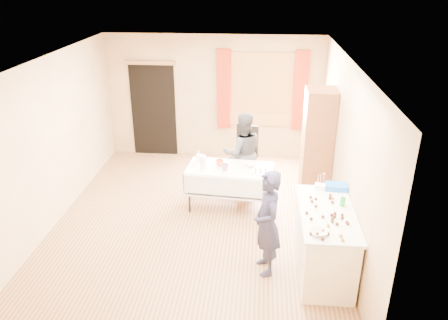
# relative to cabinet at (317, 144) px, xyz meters

# --- Properties ---
(floor) EXTENTS (4.50, 5.50, 0.02)m
(floor) POSITION_rel_cabinet_xyz_m (-1.99, -1.10, -0.99)
(floor) COLOR #9E7047
(floor) RESTS_ON ground
(ceiling) EXTENTS (4.50, 5.50, 0.02)m
(ceiling) POSITION_rel_cabinet_xyz_m (-1.99, -1.10, 1.63)
(ceiling) COLOR white
(ceiling) RESTS_ON floor
(wall_back) EXTENTS (4.50, 0.02, 2.60)m
(wall_back) POSITION_rel_cabinet_xyz_m (-1.99, 1.66, 0.32)
(wall_back) COLOR tan
(wall_back) RESTS_ON floor
(wall_front) EXTENTS (4.50, 0.02, 2.60)m
(wall_front) POSITION_rel_cabinet_xyz_m (-1.99, -3.86, 0.32)
(wall_front) COLOR tan
(wall_front) RESTS_ON floor
(wall_left) EXTENTS (0.02, 5.50, 2.60)m
(wall_left) POSITION_rel_cabinet_xyz_m (-4.25, -1.10, 0.32)
(wall_left) COLOR tan
(wall_left) RESTS_ON floor
(wall_right) EXTENTS (0.02, 5.50, 2.60)m
(wall_right) POSITION_rel_cabinet_xyz_m (0.27, -1.10, 0.32)
(wall_right) COLOR tan
(wall_right) RESTS_ON floor
(window_frame) EXTENTS (1.32, 0.06, 1.52)m
(window_frame) POSITION_rel_cabinet_xyz_m (-0.99, 1.62, 0.52)
(window_frame) COLOR olive
(window_frame) RESTS_ON wall_back
(window_pane) EXTENTS (1.20, 0.02, 1.40)m
(window_pane) POSITION_rel_cabinet_xyz_m (-0.99, 1.61, 0.52)
(window_pane) COLOR white
(window_pane) RESTS_ON wall_back
(curtain_left) EXTENTS (0.28, 0.06, 1.65)m
(curtain_left) POSITION_rel_cabinet_xyz_m (-1.77, 1.57, 0.52)
(curtain_left) COLOR maroon
(curtain_left) RESTS_ON wall_back
(curtain_right) EXTENTS (0.28, 0.06, 1.65)m
(curtain_right) POSITION_rel_cabinet_xyz_m (-0.21, 1.57, 0.52)
(curtain_right) COLOR maroon
(curtain_right) RESTS_ON wall_back
(doorway) EXTENTS (0.95, 0.04, 2.00)m
(doorway) POSITION_rel_cabinet_xyz_m (-3.29, 1.63, 0.02)
(doorway) COLOR black
(doorway) RESTS_ON floor
(door_lintel) EXTENTS (1.05, 0.06, 0.08)m
(door_lintel) POSITION_rel_cabinet_xyz_m (-3.29, 1.60, 1.04)
(door_lintel) COLOR olive
(door_lintel) RESTS_ON wall_back
(cabinet) EXTENTS (0.50, 0.60, 1.95)m
(cabinet) POSITION_rel_cabinet_xyz_m (0.00, 0.00, 0.00)
(cabinet) COLOR brown
(cabinet) RESTS_ON floor
(counter) EXTENTS (0.71, 1.49, 0.91)m
(counter) POSITION_rel_cabinet_xyz_m (-0.10, -2.21, -0.52)
(counter) COLOR #F7EBCE
(counter) RESTS_ON floor
(party_table) EXTENTS (1.50, 0.86, 0.75)m
(party_table) POSITION_rel_cabinet_xyz_m (-1.48, -0.61, -0.53)
(party_table) COLOR black
(party_table) RESTS_ON floor
(chair) EXTENTS (0.56, 0.56, 1.07)m
(chair) POSITION_rel_cabinet_xyz_m (-1.30, 0.50, -0.66)
(chair) COLOR black
(chair) RESTS_ON floor
(girl) EXTENTS (0.72, 0.63, 1.48)m
(girl) POSITION_rel_cabinet_xyz_m (-0.87, -2.29, -0.24)
(girl) COLOR #1C1D39
(girl) RESTS_ON floor
(woman) EXTENTS (1.00, 0.91, 1.50)m
(woman) POSITION_rel_cabinet_xyz_m (-1.30, 0.03, -0.23)
(woman) COLOR black
(woman) RESTS_ON floor
(soda_can) EXTENTS (0.08, 0.08, 0.12)m
(soda_can) POSITION_rel_cabinet_xyz_m (0.11, -2.04, -0.01)
(soda_can) COLOR #158823
(soda_can) RESTS_ON counter
(mixing_bowl) EXTENTS (0.27, 0.27, 0.05)m
(mixing_bowl) POSITION_rel_cabinet_xyz_m (-0.28, -2.75, -0.04)
(mixing_bowl) COLOR white
(mixing_bowl) RESTS_ON counter
(foam_block) EXTENTS (0.17, 0.13, 0.08)m
(foam_block) POSITION_rel_cabinet_xyz_m (-0.13, -1.59, -0.03)
(foam_block) COLOR white
(foam_block) RESTS_ON counter
(blue_basket) EXTENTS (0.31, 0.22, 0.08)m
(blue_basket) POSITION_rel_cabinet_xyz_m (0.10, -1.57, -0.03)
(blue_basket) COLOR blue
(blue_basket) RESTS_ON counter
(pitcher) EXTENTS (0.12, 0.12, 0.22)m
(pitcher) POSITION_rel_cabinet_xyz_m (-1.92, -0.70, -0.12)
(pitcher) COLOR silver
(pitcher) RESTS_ON party_table
(cup_red) EXTENTS (0.23, 0.23, 0.10)m
(cup_red) POSITION_rel_cabinet_xyz_m (-1.66, -0.56, -0.17)
(cup_red) COLOR #E14C2A
(cup_red) RESTS_ON party_table
(cup_rainbow) EXTENTS (0.18, 0.18, 0.11)m
(cup_rainbow) POSITION_rel_cabinet_xyz_m (-1.55, -0.74, -0.17)
(cup_rainbow) COLOR red
(cup_rainbow) RESTS_ON party_table
(small_bowl) EXTENTS (0.21, 0.21, 0.06)m
(small_bowl) POSITION_rel_cabinet_xyz_m (-1.14, -0.53, -0.20)
(small_bowl) COLOR white
(small_bowl) RESTS_ON party_table
(pastry_tray) EXTENTS (0.32, 0.26, 0.02)m
(pastry_tray) POSITION_rel_cabinet_xyz_m (-0.97, -0.77, -0.22)
(pastry_tray) COLOR white
(pastry_tray) RESTS_ON party_table
(bottle) EXTENTS (0.10, 0.10, 0.19)m
(bottle) POSITION_rel_cabinet_xyz_m (-2.03, -0.40, -0.13)
(bottle) COLOR white
(bottle) RESTS_ON party_table
(cake_balls) EXTENTS (0.52, 1.14, 0.04)m
(cake_balls) POSITION_rel_cabinet_xyz_m (-0.12, -2.36, -0.05)
(cake_balls) COLOR #3F2314
(cake_balls) RESTS_ON counter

